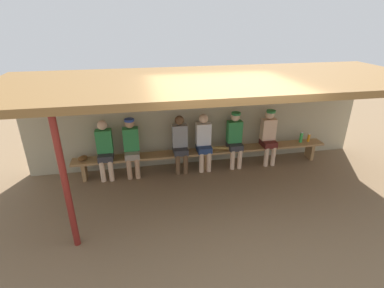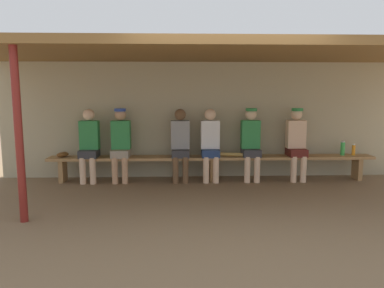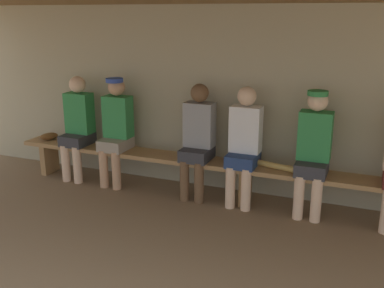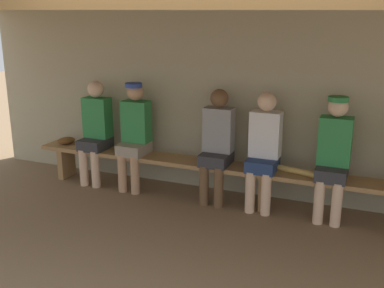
% 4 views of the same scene
% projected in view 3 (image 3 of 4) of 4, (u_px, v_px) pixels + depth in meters
% --- Properties ---
extents(ground_plane, '(24.00, 24.00, 0.00)m').
position_uv_depth(ground_plane, '(195.00, 272.00, 3.82)').
color(ground_plane, brown).
extents(back_wall, '(8.00, 0.20, 2.20)m').
position_uv_depth(back_wall, '(258.00, 102.00, 5.29)').
color(back_wall, tan).
rests_on(back_wall, ground).
extents(bench, '(6.00, 0.36, 0.46)m').
position_uv_depth(bench, '(246.00, 171.00, 5.09)').
color(bench, '#9E7547').
rests_on(bench, ground).
extents(player_rightmost, '(0.34, 0.42, 1.34)m').
position_uv_depth(player_rightmost, '(313.00, 148.00, 4.73)').
color(player_rightmost, '#333338').
rests_on(player_rightmost, ground).
extents(player_in_red, '(0.34, 0.42, 1.34)m').
position_uv_depth(player_in_red, '(77.00, 124.00, 5.81)').
color(player_in_red, '#333338').
rests_on(player_in_red, ground).
extents(player_middle, '(0.34, 0.42, 1.34)m').
position_uv_depth(player_middle, '(244.00, 142.00, 5.01)').
color(player_middle, navy).
rests_on(player_middle, ground).
extents(player_leftmost, '(0.34, 0.42, 1.34)m').
position_uv_depth(player_leftmost, '(116.00, 127.00, 5.60)').
color(player_leftmost, gray).
rests_on(player_leftmost, ground).
extents(player_with_sunglasses, '(0.34, 0.42, 1.34)m').
position_uv_depth(player_with_sunglasses, '(198.00, 137.00, 5.21)').
color(player_with_sunglasses, '#333338').
rests_on(player_with_sunglasses, ground).
extents(baseball_glove_tan, '(0.27, 0.29, 0.09)m').
position_uv_depth(baseball_glove_tan, '(49.00, 136.00, 6.08)').
color(baseball_glove_tan, brown).
rests_on(baseball_glove_tan, bench).
extents(baseball_bat, '(0.87, 0.27, 0.07)m').
position_uv_depth(baseball_bat, '(275.00, 166.00, 4.94)').
color(baseball_bat, tan).
rests_on(baseball_bat, bench).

